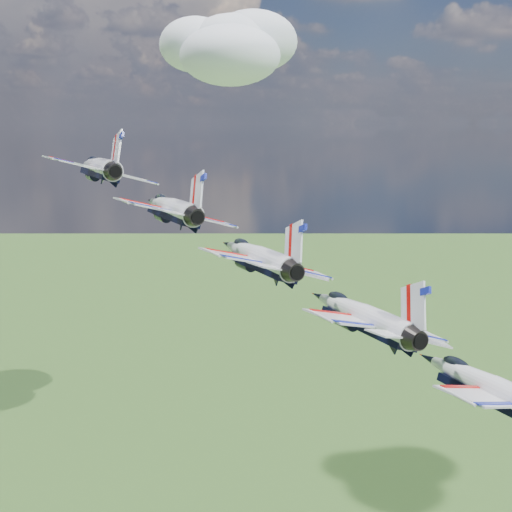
{
  "coord_description": "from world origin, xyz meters",
  "views": [
    {
      "loc": [
        10.07,
        -73.48,
        151.91
      ],
      "look_at": [
        12.51,
        -10.72,
        140.22
      ],
      "focal_mm": 50.0,
      "sensor_mm": 36.0,
      "label": 1
    }
  ],
  "objects_px": {
    "jet_3": "(360,314)",
    "jet_4": "(488,386)",
    "jet_0": "(98,167)",
    "jet_1": "(170,208)",
    "jet_2": "(256,256)"
  },
  "relations": [
    {
      "from": "jet_3",
      "to": "jet_4",
      "type": "bearing_deg",
      "value": -63.04
    },
    {
      "from": "jet_0",
      "to": "jet_4",
      "type": "xyz_separation_m",
      "value": [
        32.66,
        -28.56,
        -14.24
      ]
    },
    {
      "from": "jet_1",
      "to": "jet_3",
      "type": "distance_m",
      "value": 22.83
    },
    {
      "from": "jet_0",
      "to": "jet_1",
      "type": "relative_size",
      "value": 1.0
    },
    {
      "from": "jet_1",
      "to": "jet_2",
      "type": "height_order",
      "value": "jet_1"
    },
    {
      "from": "jet_1",
      "to": "jet_4",
      "type": "relative_size",
      "value": 1.0
    },
    {
      "from": "jet_0",
      "to": "jet_4",
      "type": "bearing_deg",
      "value": -63.04
    },
    {
      "from": "jet_0",
      "to": "jet_3",
      "type": "relative_size",
      "value": 1.0
    },
    {
      "from": "jet_4",
      "to": "jet_0",
      "type": "bearing_deg",
      "value": 116.96
    },
    {
      "from": "jet_1",
      "to": "jet_4",
      "type": "xyz_separation_m",
      "value": [
        24.49,
        -21.42,
        -10.68
      ]
    },
    {
      "from": "jet_0",
      "to": "jet_1",
      "type": "height_order",
      "value": "jet_0"
    },
    {
      "from": "jet_2",
      "to": "jet_3",
      "type": "bearing_deg",
      "value": -63.04
    },
    {
      "from": "jet_2",
      "to": "jet_3",
      "type": "distance_m",
      "value": 11.42
    },
    {
      "from": "jet_1",
      "to": "jet_2",
      "type": "xyz_separation_m",
      "value": [
        8.16,
        -7.14,
        -3.56
      ]
    },
    {
      "from": "jet_1",
      "to": "jet_2",
      "type": "bearing_deg",
      "value": -63.04
    }
  ]
}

